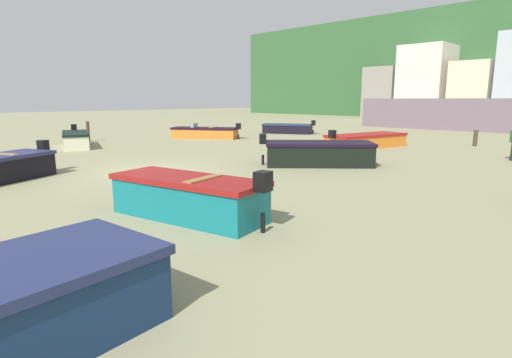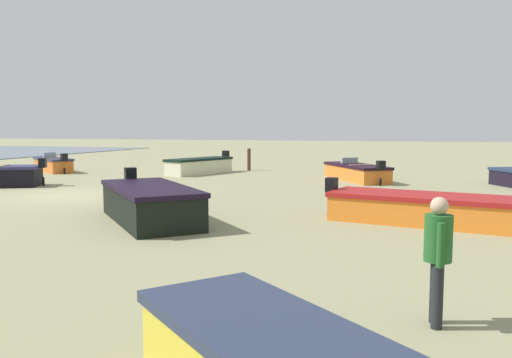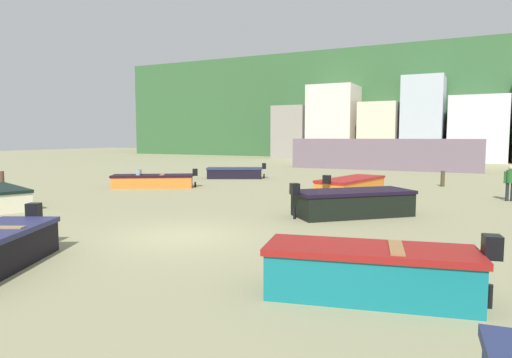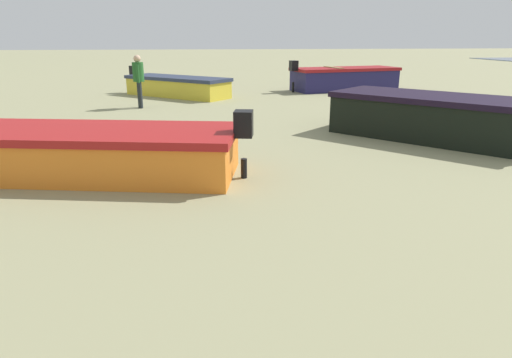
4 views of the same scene
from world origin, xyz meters
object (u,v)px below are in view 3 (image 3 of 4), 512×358
(boat_orange_3, at_px, (351,185))
(boat_black_7, at_px, (352,203))
(mooring_post_mid_beach, at_px, (443,179))
(boat_cream_0, at_px, (2,197))
(boat_black_1, at_px, (235,173))
(beach_walker_foreground, at_px, (510,180))
(boat_teal_4, at_px, (370,272))
(boat_orange_2, at_px, (153,181))
(mooring_post_near_water, at_px, (2,184))

(boat_orange_3, distance_m, boat_black_7, 7.20)
(boat_orange_3, distance_m, mooring_post_mid_beach, 6.48)
(boat_cream_0, xyz_separation_m, boat_orange_3, (11.67, 11.30, -0.05))
(boat_cream_0, distance_m, boat_black_1, 15.68)
(boat_black_1, distance_m, beach_walker_foreground, 17.02)
(boat_orange_3, bearing_deg, boat_teal_4, -62.96)
(boat_black_1, relative_size, boat_teal_4, 1.00)
(boat_black_7, xyz_separation_m, beach_walker_foreground, (5.43, 6.89, 0.47))
(boat_orange_2, relative_size, mooring_post_near_water, 3.63)
(boat_cream_0, distance_m, boat_orange_3, 16.24)
(mooring_post_near_water, relative_size, mooring_post_mid_beach, 1.39)
(boat_orange_3, relative_size, beach_walker_foreground, 3.31)
(mooring_post_near_water, bearing_deg, boat_orange_3, 33.15)
(boat_cream_0, bearing_deg, boat_orange_3, 154.76)
(boat_cream_0, distance_m, boat_black_7, 14.16)
(boat_orange_2, distance_m, boat_teal_4, 19.22)
(boat_orange_2, height_order, mooring_post_mid_beach, boat_orange_2)
(boat_black_1, distance_m, mooring_post_mid_beach, 13.37)
(mooring_post_near_water, distance_m, beach_walker_foreground, 23.55)
(boat_teal_4, bearing_deg, mooring_post_near_water, 60.79)
(boat_teal_4, xyz_separation_m, mooring_post_mid_beach, (-0.07, 20.19, -0.02))
(boat_orange_2, height_order, mooring_post_near_water, mooring_post_near_water)
(boat_orange_2, xyz_separation_m, mooring_post_mid_beach, (14.73, 7.93, 0.07))
(boat_cream_0, relative_size, boat_black_7, 0.99)
(mooring_post_near_water, height_order, mooring_post_mid_beach, mooring_post_near_water)
(boat_orange_2, relative_size, boat_orange_3, 0.86)
(mooring_post_near_water, relative_size, beach_walker_foreground, 0.78)
(boat_orange_3, bearing_deg, boat_black_7, -63.84)
(boat_orange_3, distance_m, boat_teal_4, 15.75)
(beach_walker_foreground, bearing_deg, boat_black_7, -132.63)
(boat_black_1, bearing_deg, boat_cream_0, 145.46)
(boat_orange_2, bearing_deg, beach_walker_foreground, -112.33)
(boat_cream_0, height_order, boat_black_1, boat_cream_0)
(beach_walker_foreground, bearing_deg, boat_cream_0, -153.73)
(boat_teal_4, height_order, beach_walker_foreground, beach_walker_foreground)
(boat_black_1, relative_size, boat_orange_3, 0.76)
(boat_orange_2, relative_size, beach_walker_foreground, 2.83)
(boat_orange_3, bearing_deg, boat_orange_2, -152.99)
(boat_black_1, height_order, boat_black_7, boat_black_7)
(boat_black_1, height_order, mooring_post_near_water, mooring_post_near_water)
(boat_orange_2, xyz_separation_m, beach_walker_foreground, (17.85, 2.85, 0.57))
(boat_teal_4, height_order, mooring_post_near_water, mooring_post_near_water)
(boat_teal_4, bearing_deg, boat_cream_0, 64.33)
(boat_cream_0, distance_m, mooring_post_near_water, 3.32)
(boat_cream_0, height_order, boat_orange_3, boat_cream_0)
(boat_orange_3, relative_size, mooring_post_mid_beach, 5.89)
(boat_orange_3, xyz_separation_m, boat_black_7, (1.81, -6.97, 0.10))
(mooring_post_mid_beach, bearing_deg, boat_orange_3, -129.46)
(boat_orange_3, bearing_deg, mooring_post_near_water, -135.25)
(boat_cream_0, xyz_separation_m, boat_black_7, (13.48, 4.32, 0.05))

